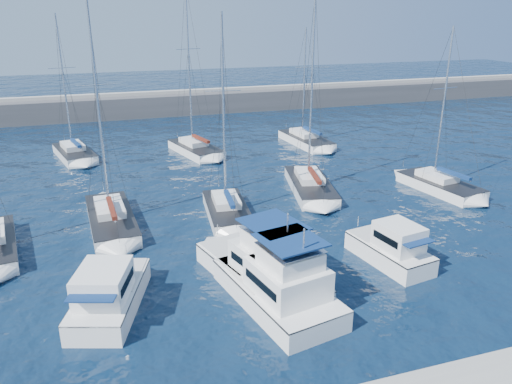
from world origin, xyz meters
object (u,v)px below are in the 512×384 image
object	(u,v)px
motor_yacht_port_outer	(108,295)
sailboat_back_c	(306,140)
sailboat_back_b	(196,149)
sailboat_mid_c	(227,210)
sailboat_back_a	(74,153)
motor_yacht_stbd_inner	(281,287)
sailboat_mid_d	(310,185)
sailboat_mid_b	(111,219)
motor_yacht_stbd_outer	(392,250)
motor_yacht_port_inner	(264,269)
sailboat_mid_e	(440,185)

from	to	relation	value
motor_yacht_port_outer	sailboat_back_c	distance (m)	37.20
sailboat_back_b	sailboat_mid_c	bearing A→B (deg)	-109.09
sailboat_back_c	sailboat_back_a	bearing A→B (deg)	169.69
motor_yacht_stbd_inner	sailboat_mid_d	world-z (taller)	sailboat_mid_d
sailboat_mid_b	sailboat_back_c	bearing A→B (deg)	33.69
sailboat_mid_d	sailboat_back_b	xyz separation A→B (m)	(-7.12, 14.99, 0.03)
sailboat_mid_d	sailboat_back_b	size ratio (longest dim) A/B	0.94
sailboat_mid_c	sailboat_back_c	size ratio (longest dim) A/B	1.13
motor_yacht_port_outer	sailboat_mid_d	distance (m)	22.28
motor_yacht_stbd_outer	sailboat_back_c	xyz separation A→B (m)	(6.53, 28.74, -0.44)
motor_yacht_port_inner	sailboat_mid_e	xyz separation A→B (m)	(19.81, 10.58, -0.61)
sailboat_mid_b	sailboat_mid_d	xyz separation A→B (m)	(16.87, 2.33, 0.00)
motor_yacht_port_inner	sailboat_mid_d	bearing A→B (deg)	41.98
motor_yacht_port_outer	motor_yacht_stbd_inner	size ratio (longest dim) A/B	0.83
sailboat_mid_d	sailboat_back_c	distance (m)	16.18
sailboat_mid_c	sailboat_mid_d	size ratio (longest dim) A/B	0.90
motor_yacht_port_outer	sailboat_mid_e	bearing A→B (deg)	38.10
sailboat_mid_b	sailboat_back_c	size ratio (longest dim) A/B	1.20
motor_yacht_port_outer	sailboat_mid_e	xyz separation A→B (m)	(28.29, 10.42, -0.42)
sailboat_back_a	sailboat_back_c	xyz separation A→B (m)	(25.80, -2.16, -0.02)
sailboat_mid_b	sailboat_back_a	size ratio (longest dim) A/B	1.08
sailboat_back_a	motor_yacht_stbd_inner	bearing A→B (deg)	-85.47
motor_yacht_port_inner	motor_yacht_stbd_outer	size ratio (longest dim) A/B	1.58
motor_yacht_stbd_inner	sailboat_back_b	world-z (taller)	sailboat_back_b
motor_yacht_stbd_outer	sailboat_back_a	distance (m)	36.42
motor_yacht_port_inner	sailboat_back_b	bearing A→B (deg)	71.04
sailboat_mid_e	sailboat_back_a	size ratio (longest dim) A/B	0.94
motor_yacht_stbd_outer	motor_yacht_port_inner	bearing A→B (deg)	172.14
motor_yacht_stbd_inner	motor_yacht_stbd_outer	world-z (taller)	motor_yacht_stbd_inner
motor_yacht_port_inner	sailboat_mid_c	distance (m)	10.59
motor_yacht_stbd_inner	motor_yacht_stbd_outer	bearing A→B (deg)	4.66
sailboat_mid_b	motor_yacht_port_outer	bearing A→B (deg)	-96.51
motor_yacht_port_inner	sailboat_mid_c	world-z (taller)	sailboat_mid_c
motor_yacht_port_outer	sailboat_back_c	world-z (taller)	sailboat_back_c
motor_yacht_port_inner	sailboat_mid_c	bearing A→B (deg)	71.40
motor_yacht_port_outer	motor_yacht_port_inner	bearing A→B (deg)	16.76
sailboat_mid_e	sailboat_back_c	world-z (taller)	sailboat_mid_e
motor_yacht_port_outer	motor_yacht_port_inner	distance (m)	8.49
sailboat_mid_e	sailboat_back_b	bearing A→B (deg)	124.47
motor_yacht_port_inner	sailboat_mid_b	world-z (taller)	sailboat_mid_b
motor_yacht_port_outer	sailboat_back_a	distance (m)	31.08
sailboat_mid_c	sailboat_back_c	world-z (taller)	sailboat_mid_c
motor_yacht_port_outer	sailboat_mid_d	bearing A→B (deg)	56.20
motor_yacht_stbd_inner	sailboat_back_a	world-z (taller)	sailboat_back_a
motor_yacht_port_outer	motor_yacht_port_inner	world-z (taller)	motor_yacht_port_inner
sailboat_back_b	sailboat_back_c	xyz separation A→B (m)	(13.14, 0.03, -0.06)
sailboat_mid_b	sailboat_mid_e	world-z (taller)	sailboat_mid_b
motor_yacht_stbd_inner	sailboat_mid_c	xyz separation A→B (m)	(0.39, 12.68, -0.59)
sailboat_mid_c	sailboat_back_b	world-z (taller)	sailboat_back_b
motor_yacht_stbd_outer	sailboat_back_b	size ratio (longest dim) A/B	0.34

